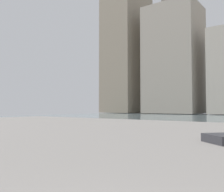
% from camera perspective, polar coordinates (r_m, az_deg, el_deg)
% --- Properties ---
extents(building_annex, '(14.12, 11.90, 31.46)m').
position_cam_1_polar(building_annex, '(70.54, 14.04, 8.16)').
color(building_annex, '#9E9384').
rests_on(building_annex, ground).
extents(building_highrise, '(10.56, 15.03, 41.43)m').
position_cam_1_polar(building_highrise, '(80.12, 3.46, 10.42)').
color(building_highrise, gray).
rests_on(building_highrise, ground).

